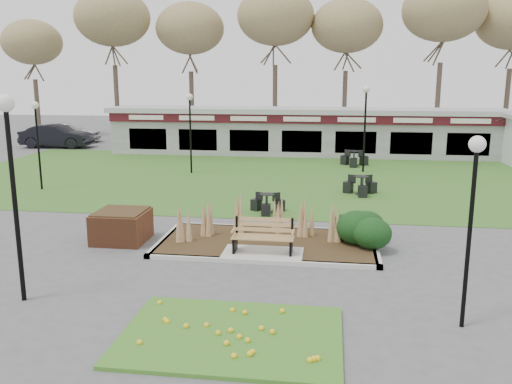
# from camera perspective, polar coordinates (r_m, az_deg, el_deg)

# --- Properties ---
(ground) EXTENTS (100.00, 100.00, 0.00)m
(ground) POSITION_cam_1_polar(r_m,az_deg,el_deg) (14.92, 0.65, -7.02)
(ground) COLOR #515154
(ground) RESTS_ON ground
(lawn) EXTENTS (34.00, 16.00, 0.02)m
(lawn) POSITION_cam_1_polar(r_m,az_deg,el_deg) (26.49, 3.98, 1.52)
(lawn) COLOR #3D6921
(lawn) RESTS_ON ground
(flower_bed) EXTENTS (4.20, 3.00, 0.16)m
(flower_bed) POSITION_cam_1_polar(r_m,az_deg,el_deg) (10.70, -2.61, -14.72)
(flower_bed) COLOR #2D5E1B
(flower_bed) RESTS_ON ground
(planting_bed) EXTENTS (6.75, 3.40, 1.27)m
(planting_bed) POSITION_cam_1_polar(r_m,az_deg,el_deg) (15.99, 5.83, -4.37)
(planting_bed) COLOR #2F2312
(planting_bed) RESTS_ON ground
(park_bench) EXTENTS (1.70, 0.66, 0.93)m
(park_bench) POSITION_cam_1_polar(r_m,az_deg,el_deg) (14.97, 0.78, -4.58)
(park_bench) COLOR #9E8047
(park_bench) RESTS_ON ground
(brick_planter) EXTENTS (1.50, 1.50, 0.95)m
(brick_planter) POSITION_cam_1_polar(r_m,az_deg,el_deg) (16.80, -13.98, -3.48)
(brick_planter) COLOR brown
(brick_planter) RESTS_ON ground
(food_pavilion) EXTENTS (24.60, 3.40, 2.90)m
(food_pavilion) POSITION_cam_1_polar(r_m,az_deg,el_deg) (34.16, 4.98, 6.40)
(food_pavilion) COLOR gray
(food_pavilion) RESTS_ON ground
(tree_backdrop) EXTENTS (47.24, 5.24, 10.36)m
(tree_backdrop) POSITION_cam_1_polar(r_m,az_deg,el_deg) (42.15, 5.78, 16.85)
(tree_backdrop) COLOR #47382B
(tree_backdrop) RESTS_ON ground
(lamp_post_near_left) EXTENTS (0.38, 0.38, 4.54)m
(lamp_post_near_left) POSITION_cam_1_polar(r_m,az_deg,el_deg) (12.54, -24.47, 3.74)
(lamp_post_near_left) COLOR black
(lamp_post_near_left) RESTS_ON ground
(lamp_post_near_right) EXTENTS (0.32, 0.32, 3.82)m
(lamp_post_near_right) POSITION_cam_1_polar(r_m,az_deg,el_deg) (11.02, 21.90, 0.16)
(lamp_post_near_right) COLOR black
(lamp_post_near_right) RESTS_ON ground
(lamp_post_mid_left) EXTENTS (0.33, 0.33, 4.02)m
(lamp_post_mid_left) POSITION_cam_1_polar(r_m,az_deg,el_deg) (27.49, -6.96, 7.99)
(lamp_post_mid_left) COLOR black
(lamp_post_mid_left) RESTS_ON ground
(lamp_post_mid_right) EXTENTS (0.37, 0.37, 4.40)m
(lamp_post_mid_right) POSITION_cam_1_polar(r_m,az_deg,el_deg) (28.16, 11.46, 8.51)
(lamp_post_mid_right) COLOR black
(lamp_post_mid_right) RESTS_ON ground
(lamp_post_far_left) EXTENTS (0.32, 0.32, 3.82)m
(lamp_post_far_left) POSITION_cam_1_polar(r_m,az_deg,el_deg) (25.13, -22.10, 6.47)
(lamp_post_far_left) COLOR black
(lamp_post_far_left) RESTS_ON ground
(bistro_set_a) EXTENTS (1.29, 1.13, 0.69)m
(bistro_set_a) POSITION_cam_1_polar(r_m,az_deg,el_deg) (19.68, 1.19, -1.50)
(bistro_set_a) COLOR black
(bistro_set_a) RESTS_ON ground
(bistro_set_b) EXTENTS (1.55, 1.41, 0.82)m
(bistro_set_b) POSITION_cam_1_polar(r_m,az_deg,el_deg) (30.33, 10.28, 3.26)
(bistro_set_b) COLOR black
(bistro_set_b) RESTS_ON ground
(bistro_set_c) EXTENTS (1.45, 1.32, 0.77)m
(bistro_set_c) POSITION_cam_1_polar(r_m,az_deg,el_deg) (23.07, 10.96, 0.39)
(bistro_set_c) COLOR black
(bistro_set_c) RESTS_ON ground
(car_silver) EXTENTS (4.79, 2.25, 1.58)m
(car_silver) POSITION_cam_1_polar(r_m,az_deg,el_deg) (42.85, -19.11, 6.03)
(car_silver) COLOR silver
(car_silver) RESTS_ON ground
(car_black) EXTENTS (4.90, 1.85, 1.60)m
(car_black) POSITION_cam_1_polar(r_m,az_deg,el_deg) (39.91, -20.25, 5.56)
(car_black) COLOR black
(car_black) RESTS_ON ground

